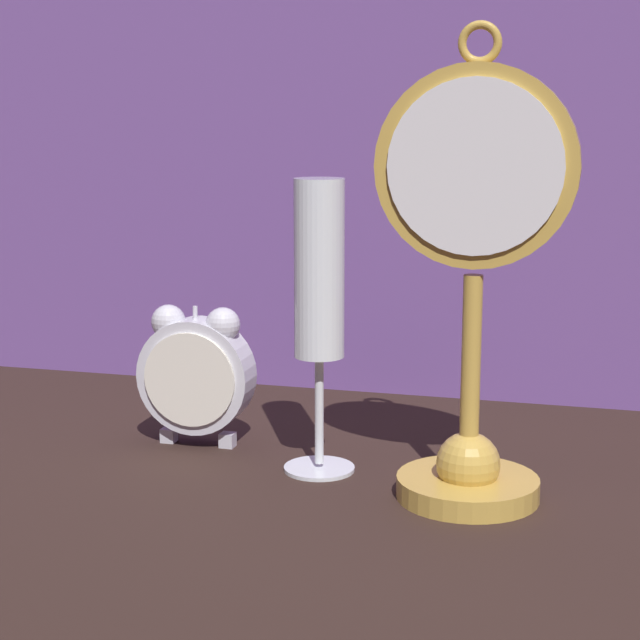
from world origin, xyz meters
name	(u,v)px	position (x,y,z in m)	size (l,w,h in m)	color
ground_plane	(291,505)	(0.00, 0.00, 0.00)	(4.00, 4.00, 0.00)	black
fabric_backdrop_drape	(388,103)	(0.00, 0.33, 0.29)	(1.60, 0.01, 0.57)	#6B478E
pocket_watch_on_stand	(473,297)	(0.12, 0.05, 0.15)	(0.14, 0.10, 0.34)	gold
alarm_clock_twin_bell	(196,369)	(-0.12, 0.11, 0.07)	(0.10, 0.03, 0.12)	silver
champagne_flute	(316,292)	(0.00, 0.08, 0.14)	(0.06, 0.06, 0.23)	silver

